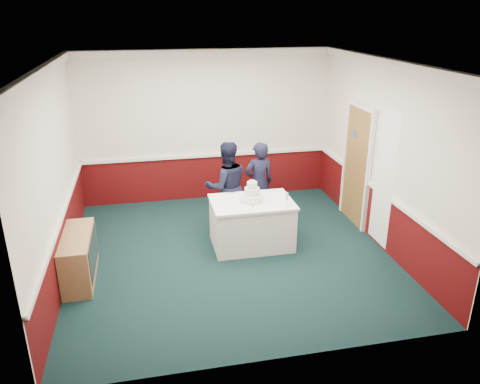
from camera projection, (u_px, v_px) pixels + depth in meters
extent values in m
plane|color=black|center=(231.00, 254.00, 7.56)|extent=(5.00, 5.00, 0.00)
cube|color=silver|center=(207.00, 127.00, 9.26)|extent=(5.00, 0.05, 3.00)
cube|color=silver|center=(56.00, 177.00, 6.54)|extent=(0.05, 5.00, 3.00)
cube|color=silver|center=(382.00, 156.00, 7.48)|extent=(0.05, 5.00, 3.00)
cube|color=white|center=(229.00, 64.00, 6.47)|extent=(5.00, 5.00, 0.05)
cube|color=#48090B|center=(208.00, 177.00, 9.65)|extent=(5.00, 0.02, 0.90)
cube|color=white|center=(208.00, 155.00, 9.47)|extent=(4.98, 0.05, 0.06)
cube|color=white|center=(205.00, 52.00, 8.73)|extent=(5.00, 0.08, 0.12)
cube|color=#946134|center=(357.00, 167.00, 8.37)|extent=(0.05, 0.90, 2.10)
cube|color=#234799|center=(355.00, 134.00, 8.30)|extent=(0.01, 0.12, 0.12)
cube|color=white|center=(384.00, 179.00, 7.35)|extent=(0.02, 0.60, 2.20)
cube|color=#A0834E|center=(79.00, 257.00, 6.74)|extent=(0.40, 1.20, 0.70)
cube|color=black|center=(93.00, 253.00, 6.76)|extent=(0.01, 1.00, 0.50)
cube|color=white|center=(252.00, 224.00, 7.71)|extent=(1.28, 0.88, 0.76)
cube|color=white|center=(252.00, 202.00, 7.57)|extent=(1.32, 0.92, 0.04)
cylinder|color=white|center=(252.00, 198.00, 7.54)|extent=(0.34, 0.34, 0.12)
cylinder|color=#B5BDC0|center=(252.00, 200.00, 7.56)|extent=(0.35, 0.35, 0.03)
cylinder|color=white|center=(252.00, 191.00, 7.50)|extent=(0.24, 0.24, 0.11)
cylinder|color=#B5BDC0|center=(252.00, 194.00, 7.52)|extent=(0.25, 0.25, 0.02)
cylinder|color=white|center=(252.00, 185.00, 7.46)|extent=(0.16, 0.16, 0.10)
cylinder|color=#B5BDC0|center=(252.00, 187.00, 7.48)|extent=(0.17, 0.17, 0.02)
sphere|color=#EDE5C9|center=(252.00, 181.00, 7.44)|extent=(0.03, 0.03, 0.03)
sphere|color=#EDE5C9|center=(254.00, 181.00, 7.46)|extent=(0.03, 0.03, 0.03)
sphere|color=#EDE5C9|center=(251.00, 181.00, 7.46)|extent=(0.03, 0.03, 0.03)
sphere|color=#EDE5C9|center=(254.00, 181.00, 7.42)|extent=(0.03, 0.03, 0.03)
sphere|color=#EDE5C9|center=(251.00, 181.00, 7.42)|extent=(0.03, 0.03, 0.03)
cube|color=silver|center=(253.00, 206.00, 7.37)|extent=(0.08, 0.21, 0.00)
cylinder|color=silver|center=(287.00, 205.00, 7.40)|extent=(0.05, 0.05, 0.01)
cylinder|color=silver|center=(287.00, 202.00, 7.39)|extent=(0.01, 0.01, 0.09)
cylinder|color=silver|center=(287.00, 196.00, 7.35)|extent=(0.04, 0.04, 0.11)
imported|color=black|center=(227.00, 186.00, 8.16)|extent=(0.84, 0.68, 1.61)
imported|color=black|center=(259.00, 183.00, 8.43)|extent=(0.60, 0.44, 1.52)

